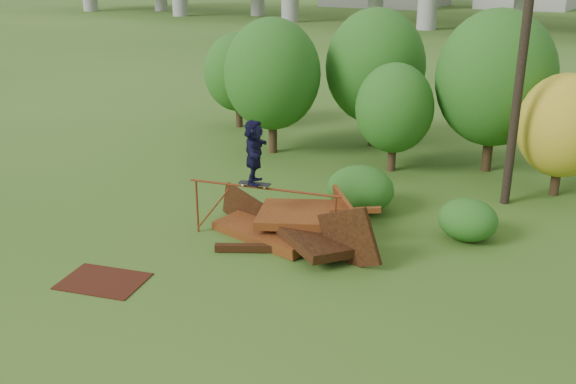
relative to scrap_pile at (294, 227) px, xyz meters
The scene contains 15 objects.
ground 2.70m from the scrap_pile, 70.24° to the right, with size 240.00×240.00×0.00m, color #2D5116.
scrap_pile is the anchor object (origin of this frame).
grind_rail 1.22m from the scrap_pile, 143.18° to the right, with size 4.27×1.02×1.59m.
skateboard 1.68m from the scrap_pile, 148.63° to the right, with size 0.91×0.42×0.09m.
skater 2.43m from the scrap_pile, 148.63° to the right, with size 1.63×0.52×1.76m, color black.
flat_plate 5.33m from the scrap_pile, 120.46° to the right, with size 1.99×1.42×0.03m, color #38160C.
tree_0 9.19m from the scrap_pile, 126.69° to the left, with size 3.81×3.81×5.37m.
tree_1 10.76m from the scrap_pile, 102.42° to the left, with size 4.07×4.07×5.66m.
tree_2 7.55m from the scrap_pile, 91.29° to the left, with size 2.83×2.83×3.99m.
tree_3 10.04m from the scrap_pile, 72.70° to the left, with size 4.23×4.23×5.87m.
tree_4 9.65m from the scrap_pile, 54.34° to the left, with size 2.94×2.94×4.06m.
tree_6 13.42m from the scrap_pile, 132.22° to the left, with size 3.11×3.11×4.35m.
shrub_left 3.01m from the scrap_pile, 78.03° to the left, with size 2.10×1.94×1.45m, color #1E5416.
shrub_right 4.83m from the scrap_pile, 31.94° to the left, with size 1.66×1.52×1.17m, color #1E5416.
utility_pole 8.87m from the scrap_pile, 54.47° to the left, with size 1.40×0.28×10.39m.
Camera 1 is at (7.54, -11.62, 7.38)m, focal length 40.00 mm.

